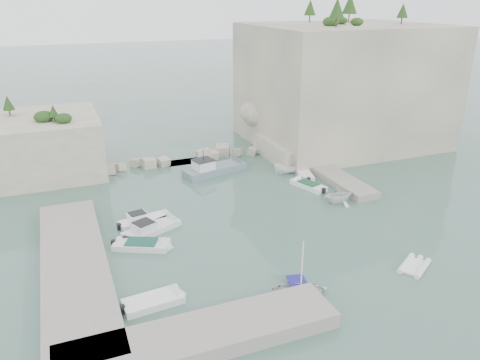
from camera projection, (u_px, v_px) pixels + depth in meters
name	position (u px, v px, depth m)	size (l,w,h in m)	color
ground	(264.00, 231.00, 44.20)	(400.00, 400.00, 0.00)	#496D60
cliff_east	(342.00, 85.00, 68.88)	(26.00, 22.00, 17.00)	beige
cliff_terrace	(296.00, 149.00, 63.77)	(8.00, 10.00, 2.50)	beige
outcrop_west	(32.00, 146.00, 57.59)	(16.00, 14.00, 7.00)	beige
quay_west	(75.00, 268.00, 37.26)	(5.00, 24.00, 1.10)	#9E9689
quay_south	(202.00, 336.00, 29.75)	(18.00, 4.00, 1.10)	#9E9689
ledge_east	(330.00, 174.00, 57.35)	(3.00, 16.00, 0.80)	#9E9689
breakwater	(189.00, 156.00, 62.59)	(28.00, 3.00, 1.40)	beige
motorboat_c	(142.00, 248.00, 41.31)	(5.35, 1.95, 0.70)	silver
motorboat_b	(152.00, 232.00, 44.10)	(6.19, 2.02, 1.40)	silver
motorboat_e	(153.00, 304.00, 33.71)	(4.69, 1.92, 0.70)	white
motorboat_a	(146.00, 223.00, 45.77)	(5.60, 1.67, 1.40)	white
rowboat	(300.00, 295.00, 34.80)	(2.94, 4.11, 0.85)	white
inflatable_dinghy	(414.00, 268.00, 38.23)	(3.50, 1.70, 0.44)	white
tender_east_a	(338.00, 202.00, 50.38)	(3.17, 3.67, 1.94)	white
tender_east_b	(308.00, 187.00, 54.25)	(4.89, 1.67, 0.70)	white
tender_east_c	(303.00, 175.00, 57.92)	(5.09, 1.65, 0.70)	white
tender_east_d	(290.00, 173.00, 58.71)	(1.70, 4.53, 1.75)	white
work_boat	(215.00, 173.00, 58.74)	(8.82, 2.61, 2.20)	slate
rowboat_mast	(302.00, 265.00, 33.88)	(0.10, 0.10, 4.20)	white
vegetation	(310.00, 17.00, 64.84)	(53.48, 13.88, 13.40)	#1E4219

